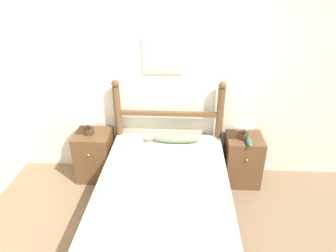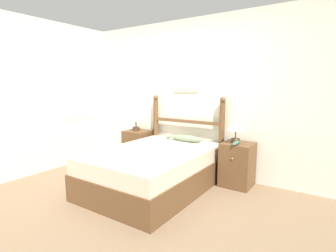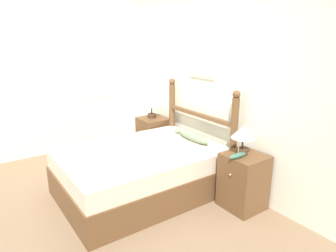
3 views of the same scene
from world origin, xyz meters
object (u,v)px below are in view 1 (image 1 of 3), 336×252
object	(u,v)px
table_lamp_right	(245,121)
model_boat	(249,141)
nightstand_left	(95,155)
bed	(164,201)
nightstand_right	(242,160)
table_lamp_left	(87,117)
fish_pillow	(174,139)

from	to	relation	value
table_lamp_right	model_boat	world-z (taller)	table_lamp_right
nightstand_left	model_boat	bearing A→B (deg)	-4.02
bed	nightstand_right	size ratio (longest dim) A/B	3.00
nightstand_left	table_lamp_left	world-z (taller)	table_lamp_left
nightstand_right	model_boat	bearing A→B (deg)	-84.75
model_boat	table_lamp_left	bearing A→B (deg)	176.18
bed	fish_pillow	size ratio (longest dim) A/B	2.99
nightstand_right	table_lamp_left	distance (m)	2.01
nightstand_left	table_lamp_right	xyz separation A→B (m)	(1.86, -0.02, 0.56)
nightstand_left	nightstand_right	world-z (taller)	same
bed	model_boat	distance (m)	1.22
nightstand_right	fish_pillow	size ratio (longest dim) A/B	1.00
nightstand_left	nightstand_right	size ratio (longest dim) A/B	1.00
nightstand_right	fish_pillow	distance (m)	0.92
bed	nightstand_left	distance (m)	1.23
bed	nightstand_right	world-z (taller)	nightstand_right
table_lamp_left	fish_pillow	xyz separation A→B (m)	(1.06, -0.04, -0.25)
table_lamp_left	table_lamp_right	distance (m)	1.90
nightstand_left	fish_pillow	bearing A→B (deg)	-2.35
table_lamp_right	fish_pillow	bearing A→B (deg)	-178.35
nightstand_left	table_lamp_left	distance (m)	0.56
nightstand_right	table_lamp_left	world-z (taller)	table_lamp_left
nightstand_right	fish_pillow	world-z (taller)	fish_pillow
bed	nightstand_left	xyz separation A→B (m)	(-0.95, 0.78, 0.04)
bed	fish_pillow	world-z (taller)	fish_pillow
model_boat	nightstand_left	bearing A→B (deg)	175.98
table_lamp_left	table_lamp_right	world-z (taller)	same
bed	nightstand_left	size ratio (longest dim) A/B	3.00
table_lamp_right	bed	bearing A→B (deg)	-140.27
table_lamp_left	table_lamp_right	xyz separation A→B (m)	(1.90, -0.01, 0.00)
table_lamp_right	fish_pillow	size ratio (longest dim) A/B	0.51
fish_pillow	table_lamp_left	bearing A→B (deg)	177.96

